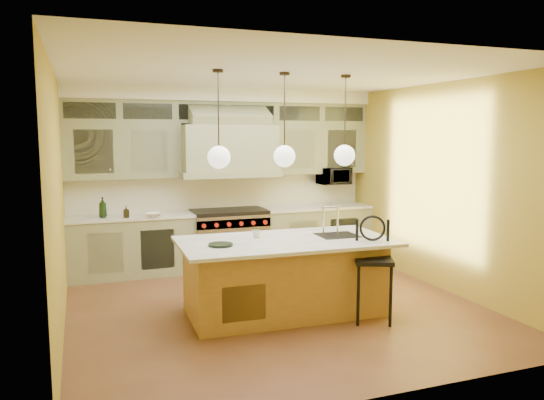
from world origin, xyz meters
name	(u,v)px	position (x,y,z in m)	size (l,w,h in m)	color
floor	(275,306)	(0.00, 0.00, 0.00)	(5.00, 5.00, 0.00)	brown
ceiling	(275,74)	(0.00, 0.00, 2.90)	(5.00, 5.00, 0.00)	white
wall_back	(223,178)	(0.00, 2.50, 1.45)	(5.00, 5.00, 0.00)	#AE9530
wall_front	(383,226)	(0.00, -2.50, 1.45)	(5.00, 5.00, 0.00)	#AE9530
wall_left	(58,202)	(-2.50, 0.00, 1.45)	(5.00, 5.00, 0.00)	#AE9530
wall_right	(442,187)	(2.50, 0.00, 1.45)	(5.00, 5.00, 0.00)	#AE9530
back_cabinetry	(227,180)	(0.00, 2.23, 1.43)	(5.00, 0.77, 2.90)	gray
range	(229,238)	(0.00, 2.14, 0.49)	(1.20, 0.74, 0.96)	silver
kitchen_island	(285,275)	(0.04, -0.25, 0.47)	(2.59, 1.42, 1.35)	olive
counter_stool	(373,262)	(0.91, -0.85, 0.70)	(0.57, 0.57, 1.23)	black
microwave	(334,176)	(1.95, 2.25, 1.45)	(0.54, 0.37, 0.30)	black
oil_bottle_a	(103,207)	(-1.96, 2.11, 1.09)	(0.12, 0.12, 0.31)	black
oil_bottle_b	(126,212)	(-1.63, 1.98, 1.03)	(0.08, 0.08, 0.18)	black
fruit_bowl	(154,215)	(-1.23, 1.92, 0.97)	(0.25, 0.25, 0.06)	white
cup	(256,234)	(-0.26, -0.07, 0.97)	(0.10, 0.10, 0.09)	beige
pendant_left	(219,155)	(-0.77, -0.25, 1.95)	(0.26, 0.26, 1.11)	#2D2319
pendant_center	(284,154)	(0.03, -0.25, 1.95)	(0.26, 0.26, 1.11)	#2D2319
pendant_right	(345,153)	(0.83, -0.25, 1.95)	(0.26, 0.26, 1.11)	#2D2319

